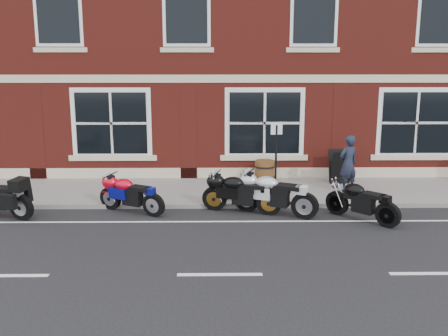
{
  "coord_description": "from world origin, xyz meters",
  "views": [
    {
      "loc": [
        -0.03,
        -11.73,
        3.88
      ],
      "look_at": [
        0.14,
        1.6,
        1.08
      ],
      "focal_mm": 40.0,
      "sensor_mm": 36.0,
      "label": 1
    }
  ],
  "objects": [
    {
      "name": "moto_naked_black",
      "position": [
        3.56,
        0.28,
        0.54
      ],
      "size": [
        1.5,
        1.62,
        0.94
      ],
      "rotation": [
        0.0,
        0.0,
        0.74
      ],
      "color": "black",
      "rests_on": "ground"
    },
    {
      "name": "kerb",
      "position": [
        0.0,
        1.42,
        0.06
      ],
      "size": [
        30.0,
        0.16,
        0.12
      ],
      "primitive_type": "cube",
      "color": "slate",
      "rests_on": "ground"
    },
    {
      "name": "barrel_planter",
      "position": [
        1.47,
        3.84,
        0.48
      ],
      "size": [
        0.65,
        0.65,
        0.72
      ],
      "color": "#482913",
      "rests_on": "sidewalk"
    },
    {
      "name": "pub_building",
      "position": [
        0.0,
        10.5,
        6.0
      ],
      "size": [
        24.0,
        12.0,
        12.0
      ],
      "primitive_type": "cube",
      "color": "maroon",
      "rests_on": "ground"
    },
    {
      "name": "moto_sport_red",
      "position": [
        -2.33,
        1.02,
        0.53
      ],
      "size": [
        1.86,
        1.08,
        0.92
      ],
      "rotation": [
        0.0,
        0.0,
        1.08
      ],
      "color": "black",
      "rests_on": "ground"
    },
    {
      "name": "moto_sport_black",
      "position": [
        0.56,
        1.01,
        0.56
      ],
      "size": [
        2.1,
        0.79,
        0.97
      ],
      "rotation": [
        0.0,
        0.0,
        1.26
      ],
      "color": "black",
      "rests_on": "ground"
    },
    {
      "name": "ground",
      "position": [
        0.0,
        0.0,
        0.0
      ],
      "size": [
        80.0,
        80.0,
        0.0
      ],
      "primitive_type": "plane",
      "color": "black",
      "rests_on": "ground"
    },
    {
      "name": "pedestrian_left",
      "position": [
        3.84,
        2.71,
        0.97
      ],
      "size": [
        0.73,
        0.63,
        1.69
      ],
      "primitive_type": "imported",
      "rotation": [
        0.0,
        0.0,
        3.59
      ],
      "color": "#191E2E",
      "rests_on": "sidewalk"
    },
    {
      "name": "sidewalk",
      "position": [
        0.0,
        3.0,
        0.06
      ],
      "size": [
        30.0,
        3.0,
        0.12
      ],
      "primitive_type": "cube",
      "color": "slate",
      "rests_on": "ground"
    },
    {
      "name": "moto_sport_silver",
      "position": [
        1.43,
        0.79,
        0.59
      ],
      "size": [
        2.12,
        1.14,
        1.03
      ],
      "rotation": [
        0.0,
        0.0,
        1.12
      ],
      "color": "black",
      "rests_on": "ground"
    },
    {
      "name": "a_board_sign",
      "position": [
        3.86,
        3.75,
        0.65
      ],
      "size": [
        0.67,
        0.48,
        1.07
      ],
      "primitive_type": null,
      "rotation": [
        0.0,
        0.0,
        0.08
      ],
      "color": "black",
      "rests_on": "sidewalk"
    },
    {
      "name": "parking_sign",
      "position": [
        1.55,
        1.55,
        1.39
      ],
      "size": [
        0.31,
        0.06,
        2.2
      ],
      "rotation": [
        0.0,
        0.0,
        0.09
      ],
      "color": "black",
      "rests_on": "sidewalk"
    }
  ]
}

